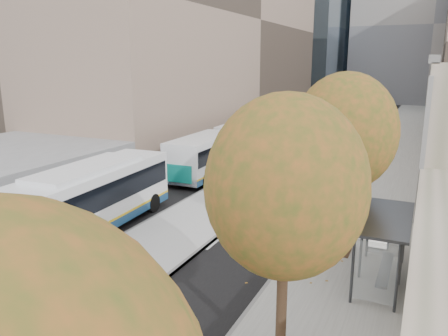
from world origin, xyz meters
The scene contains 11 objects.
bus_platform centered at (-3.88, 35.00, 0.07)m, with size 4.25×150.00×0.15m, color silver.
sidewalk centered at (4.12, 35.00, 0.04)m, with size 4.75×150.00×0.08m, color gray.
building_midrise centered at (-22.50, 41.00, 12.50)m, with size 24.00×46.00×25.00m, color gray.
building_far_block centered at (6.00, 96.00, 15.00)m, with size 30.00×18.00×30.00m, color gray.
bus_shelter centered at (5.69, 10.96, 2.19)m, with size 1.90×4.40×2.53m.
tree_b centered at (3.60, 5.00, 5.04)m, with size 4.00×4.00×6.97m.
tree_c centered at (3.60, 13.00, 5.25)m, with size 4.20×4.20×7.28m.
bus_near centered at (-7.44, 6.21, 1.70)m, with size 3.66×18.73×3.10m.
bus_far centered at (-7.56, 27.18, 1.63)m, with size 2.94×17.92×2.98m.
cyclist centered at (-0.50, 3.39, 0.83)m, with size 0.66×1.76×2.23m.
distant_car centered at (-7.30, 49.62, 0.68)m, with size 1.61×3.99×1.36m, color white.
Camera 1 is at (6.55, -4.87, 7.96)m, focal length 35.00 mm.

